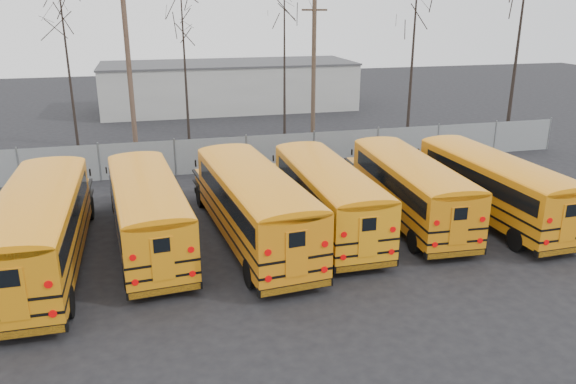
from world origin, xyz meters
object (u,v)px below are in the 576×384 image
object	(u,v)px
bus_b	(147,206)
utility_pole_left	(129,69)
bus_a	(40,223)
utility_pole_right	(314,71)
bus_c	(253,200)
bus_f	(492,182)
bus_e	(409,183)
bus_d	(326,191)

from	to	relation	value
bus_b	utility_pole_left	size ratio (longest dim) A/B	1.04
bus_a	utility_pole_right	size ratio (longest dim) A/B	1.20
bus_c	bus_f	world-z (taller)	bus_c
bus_a	bus_f	world-z (taller)	bus_a
utility_pole_left	bus_f	bearing A→B (deg)	-65.44
bus_a	bus_c	distance (m)	7.69
bus_b	utility_pole_left	xyz separation A→B (m)	(-0.59, 16.12, 3.51)
bus_c	utility_pole_right	xyz separation A→B (m)	(7.24, 16.03, 2.97)
bus_e	utility_pole_left	world-z (taller)	utility_pole_left
bus_c	bus_f	distance (m)	10.63
bus_e	utility_pole_right	bearing A→B (deg)	91.96
utility_pole_left	bus_b	bearing A→B (deg)	-105.89
bus_c	utility_pole_left	xyz separation A→B (m)	(-4.62, 16.70, 3.40)
bus_b	bus_f	distance (m)	14.67
bus_a	bus_e	world-z (taller)	bus_a
bus_c	utility_pole_left	world-z (taller)	utility_pole_left
bus_a	utility_pole_left	world-z (taller)	utility_pole_left
bus_d	bus_e	xyz separation A→B (m)	(3.80, 0.13, -0.01)
bus_b	utility_pole_left	bearing A→B (deg)	86.96
bus_b	utility_pole_right	world-z (taller)	utility_pole_right
bus_e	utility_pole_right	xyz separation A→B (m)	(0.21, 15.24, 3.09)
utility_pole_right	bus_a	bearing A→B (deg)	-109.15
bus_f	utility_pole_right	world-z (taller)	utility_pole_right
bus_e	bus_b	bearing A→B (deg)	-176.21
bus_a	bus_f	bearing A→B (deg)	2.03
bus_d	bus_a	bearing A→B (deg)	-173.84
bus_a	utility_pole_left	bearing A→B (deg)	79.90
bus_a	bus_b	size ratio (longest dim) A/B	1.06
bus_d	bus_e	world-z (taller)	bus_d
bus_a	bus_f	size ratio (longest dim) A/B	1.06
bus_a	bus_d	xyz separation A→B (m)	(10.90, 1.25, -0.13)
bus_e	bus_d	bearing A→B (deg)	-175.25
bus_d	utility_pole_left	bearing A→B (deg)	115.68
bus_d	bus_e	size ratio (longest dim) A/B	1.00
bus_c	utility_pole_left	size ratio (longest dim) A/B	1.11
bus_b	bus_e	distance (m)	11.06
bus_d	utility_pole_left	distance (m)	18.21
bus_a	utility_pole_left	xyz separation A→B (m)	(3.04, 17.31, 3.38)
bus_c	utility_pole_right	bearing A→B (deg)	60.10
bus_f	bus_a	bearing A→B (deg)	179.91
bus_c	utility_pole_left	distance (m)	17.66
utility_pole_left	utility_pole_right	xyz separation A→B (m)	(11.86, -0.68, -0.43)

